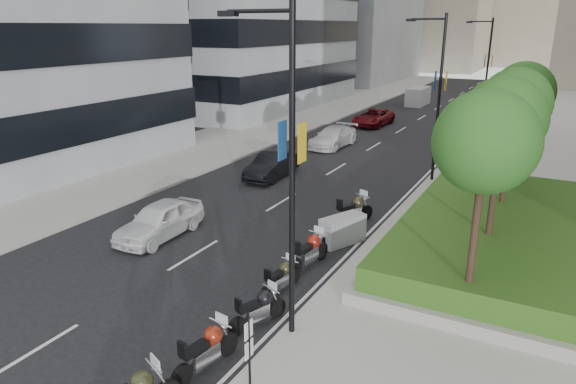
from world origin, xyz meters
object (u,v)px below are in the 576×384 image
Objects in this scene: lamp_post_1 at (437,91)px; motorcycle_3 at (281,277)px; motorcycle_4 at (310,251)px; car_b at (272,165)px; motorcycle_1 at (207,349)px; motorcycle_5 at (342,230)px; car_c at (333,137)px; motorcycle_2 at (259,308)px; car_a at (160,220)px; parking_sign at (249,353)px; car_d at (373,117)px; delivery_van at (418,97)px; motorcycle_6 at (353,210)px; lamp_post_0 at (287,162)px; lamp_post_2 at (486,68)px.

lamp_post_1 reaches higher than motorcycle_3.
car_b is at bearing 44.33° from motorcycle_4.
motorcycle_5 reaches higher than motorcycle_1.
car_b is 8.95m from car_c.
motorcycle_1 is at bearing -70.61° from car_c.
car_a reaches higher than motorcycle_2.
motorcycle_1 is at bearing -155.27° from motorcycle_5.
car_c is (-8.89, 25.51, -0.73)m from parking_sign.
motorcycle_5 is 0.41× the size of car_c.
delivery_van reaches higher than car_d.
car_a is at bearing 81.50° from motorcycle_2.
car_c is at bearing 49.75° from motorcycle_6.
car_b reaches higher than motorcycle_1.
parking_sign is 36.02m from car_d.
parking_sign reaches higher than motorcycle_5.
car_b is at bearing -157.26° from lamp_post_1.
car_a is (-7.97, -13.21, -4.32)m from lamp_post_1.
motorcycle_1 is at bearing -154.75° from motorcycle_6.
lamp_post_0 is 3.98× the size of motorcycle_1.
car_b is (-8.86, 16.56, -0.72)m from parking_sign.
motorcycle_5 is 0.45× the size of delivery_van.
lamp_post_2 reaches higher than car_c.
motorcycle_2 is 46.26m from delivery_van.
car_c is (-6.80, 13.63, 0.06)m from motorcycle_6.
parking_sign reaches higher than motorcycle_4.
motorcycle_4 is at bearing -55.98° from car_b.
lamp_post_2 is at bearing 23.27° from car_d.
motorcycle_5 is 0.89× the size of motorcycle_6.
lamp_post_1 is 4.47× the size of motorcycle_2.
motorcycle_3 is (-0.36, 2.03, -0.02)m from motorcycle_2.
lamp_post_2 is 15.57m from car_c.
lamp_post_2 reaches higher than motorcycle_6.
motorcycle_6 is 0.47× the size of car_c.
lamp_post_0 is 17.00m from lamp_post_1.
lamp_post_1 is 30.12m from delivery_van.
parking_sign reaches higher than motorcycle_1.
motorcycle_4 is at bearing -95.69° from lamp_post_1.
lamp_post_0 is 1.97× the size of delivery_van.
lamp_post_0 reaches higher than motorcycle_1.
motorcycle_3 is at bearing -94.93° from lamp_post_1.
motorcycle_2 is 0.46× the size of car_a.
lamp_post_1 is at bearing 91.88° from parking_sign.
motorcycle_2 is at bearing -153.53° from motorcycle_6.
motorcycle_6 is (-2.08, 11.88, -0.80)m from parking_sign.
motorcycle_4 is (0.01, 2.14, 0.09)m from motorcycle_3.
car_a reaches higher than car_c.
lamp_post_0 is 2.03× the size of car_b.
motorcycle_1 is 0.96× the size of motorcycle_4.
motorcycle_2 is at bearing -68.78° from car_c.
motorcycle_2 is 15.39m from car_b.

